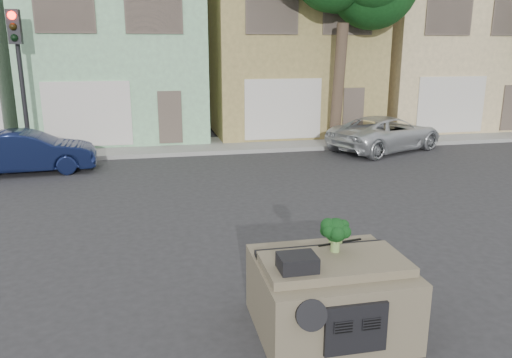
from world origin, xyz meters
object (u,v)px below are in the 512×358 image
object	(u,v)px
silver_pickup	(385,150)
traffic_signal	(22,87)
navy_sedan	(30,173)
broccoli	(336,235)

from	to	relation	value
silver_pickup	traffic_signal	size ratio (longest dim) A/B	0.94
navy_sedan	broccoli	xyz separation A→B (m)	(6.21, -10.47, 1.37)
broccoli	traffic_signal	bearing A→B (deg)	118.04
navy_sedan	traffic_signal	size ratio (longest dim) A/B	0.80
navy_sedan	traffic_signal	xyz separation A→B (m)	(-0.39, 1.92, 2.55)
navy_sedan	silver_pickup	xyz separation A→B (m)	(12.62, 0.93, 0.00)
silver_pickup	broccoli	distance (m)	13.16
silver_pickup	traffic_signal	bearing A→B (deg)	61.71
navy_sedan	silver_pickup	size ratio (longest dim) A/B	0.85
navy_sedan	broccoli	bearing A→B (deg)	-153.21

